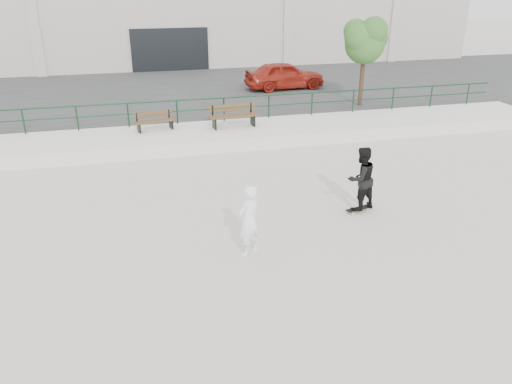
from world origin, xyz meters
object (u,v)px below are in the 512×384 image
object	(u,v)px
tree	(366,39)
standing_skater	(361,179)
seated_skater	(249,221)
skateboard	(358,209)
red_car	(285,75)
bench_left	(155,121)
bench_right	(233,116)

from	to	relation	value
tree	standing_skater	size ratio (longest dim) A/B	2.23
seated_skater	standing_skater	bearing A→B (deg)	169.67
skateboard	tree	bearing A→B (deg)	50.91
tree	red_car	size ratio (longest dim) A/B	0.95
standing_skater	seated_skater	distance (m)	3.94
red_car	seated_skater	xyz separation A→B (m)	(-5.94, -16.16, -0.34)
skateboard	standing_skater	size ratio (longest dim) A/B	0.44
bench_left	standing_skater	bearing A→B (deg)	-69.41
bench_left	red_car	xyz separation A→B (m)	(7.52, 6.47, 0.38)
bench_right	standing_skater	bearing A→B (deg)	-78.46
skateboard	standing_skater	bearing A→B (deg)	-167.24
tree	bench_left	bearing A→B (deg)	-169.23
bench_left	skateboard	distance (m)	9.69
bench_left	standing_skater	world-z (taller)	standing_skater
bench_left	tree	xyz separation A→B (m)	(9.93, 1.89, 2.72)
bench_right	seated_skater	size ratio (longest dim) A/B	1.11
red_car	skateboard	distance (m)	14.84
bench_right	tree	size ratio (longest dim) A/B	0.48
bench_right	seated_skater	bearing A→B (deg)	-102.55
red_car	skateboard	bearing A→B (deg)	167.48
tree	standing_skater	world-z (taller)	tree
bench_right	skateboard	world-z (taller)	bench_right
bench_right	skateboard	bearing A→B (deg)	-78.46
bench_left	seated_skater	xyz separation A→B (m)	(1.58, -9.69, 0.04)
bench_left	skateboard	bearing A→B (deg)	-69.41
bench_right	skateboard	size ratio (longest dim) A/B	2.48
bench_left	skateboard	xyz separation A→B (m)	(5.20, -8.14, -0.79)
red_car	standing_skater	bearing A→B (deg)	167.48
tree	seated_skater	distance (m)	14.53
skateboard	standing_skater	world-z (taller)	standing_skater
standing_skater	skateboard	bearing A→B (deg)	-169.01
red_car	skateboard	world-z (taller)	red_car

